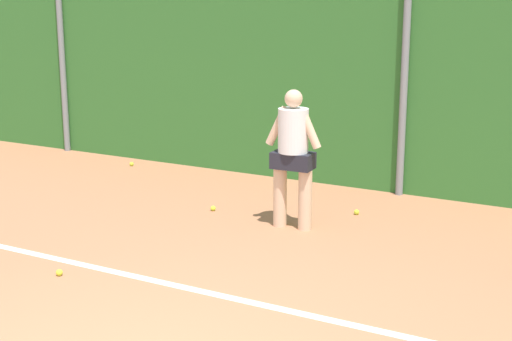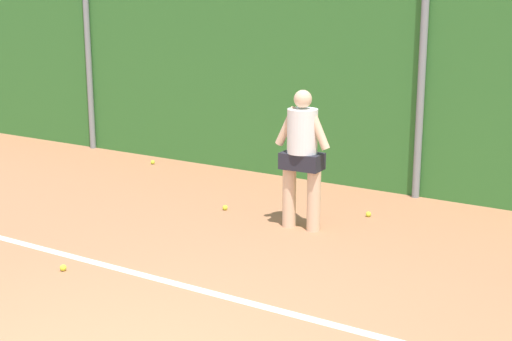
# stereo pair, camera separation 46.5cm
# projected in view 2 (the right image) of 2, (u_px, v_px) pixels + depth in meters

# --- Properties ---
(ground_plane) EXTENTS (31.95, 31.95, 0.00)m
(ground_plane) POSITION_uv_depth(u_px,v_px,m) (243.00, 305.00, 6.71)
(ground_plane) COLOR #B2704C
(hedge_fence_backdrop) EXTENTS (20.76, 0.25, 3.23)m
(hedge_fence_backdrop) POSITION_uv_depth(u_px,v_px,m) (426.00, 77.00, 9.94)
(hedge_fence_backdrop) COLOR #33702D
(hedge_fence_backdrop) RESTS_ON ground_plane
(fence_post_left) EXTENTS (0.10, 0.10, 3.32)m
(fence_post_left) POSITION_uv_depth(u_px,v_px,m) (88.00, 54.00, 12.92)
(fence_post_left) COLOR gray
(fence_post_left) RESTS_ON ground_plane
(fence_post_center) EXTENTS (0.10, 0.10, 3.32)m
(fence_post_center) POSITION_uv_depth(u_px,v_px,m) (422.00, 74.00, 9.78)
(fence_post_center) COLOR gray
(fence_post_center) RESTS_ON ground_plane
(court_baseline_paint) EXTENTS (15.17, 0.10, 0.01)m
(court_baseline_paint) POSITION_uv_depth(u_px,v_px,m) (247.00, 302.00, 6.76)
(court_baseline_paint) COLOR white
(court_baseline_paint) RESTS_ON ground_plane
(player_backcourt_far) EXTENTS (0.69, 0.35, 1.64)m
(player_backcourt_far) POSITION_uv_depth(u_px,v_px,m) (302.00, 152.00, 8.64)
(player_backcourt_far) COLOR beige
(player_backcourt_far) RESTS_ON ground_plane
(tennis_ball_2) EXTENTS (0.07, 0.07, 0.07)m
(tennis_ball_2) POSITION_uv_depth(u_px,v_px,m) (153.00, 162.00, 12.08)
(tennis_ball_2) COLOR #CCDB33
(tennis_ball_2) RESTS_ON ground_plane
(tennis_ball_4) EXTENTS (0.07, 0.07, 0.07)m
(tennis_ball_4) POSITION_uv_depth(u_px,v_px,m) (368.00, 214.00, 9.30)
(tennis_ball_4) COLOR #CCDB33
(tennis_ball_4) RESTS_ON ground_plane
(tennis_ball_5) EXTENTS (0.07, 0.07, 0.07)m
(tennis_ball_5) POSITION_uv_depth(u_px,v_px,m) (225.00, 208.00, 9.58)
(tennis_ball_5) COLOR #CCDB33
(tennis_ball_5) RESTS_ON ground_plane
(tennis_ball_8) EXTENTS (0.07, 0.07, 0.07)m
(tennis_ball_8) POSITION_uv_depth(u_px,v_px,m) (63.00, 268.00, 7.52)
(tennis_ball_8) COLOR #CCDB33
(tennis_ball_8) RESTS_ON ground_plane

